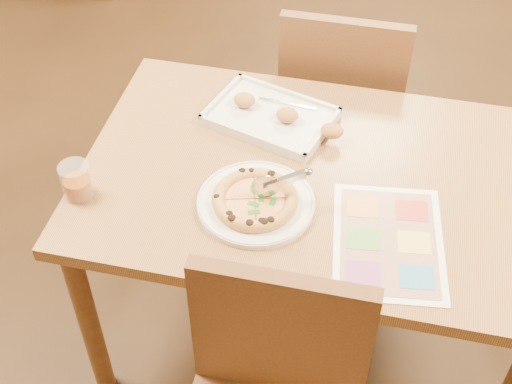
% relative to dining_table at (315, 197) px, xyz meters
% --- Properties ---
extents(dining_table, '(1.30, 0.85, 0.72)m').
position_rel_dining_table_xyz_m(dining_table, '(0.00, 0.00, 0.00)').
color(dining_table, olive).
rests_on(dining_table, ground).
extents(chair_far, '(0.42, 0.42, 0.47)m').
position_rel_dining_table_xyz_m(chair_far, '(-0.00, 0.60, -0.07)').
color(chair_far, brown).
rests_on(chair_far, ground).
extents(plate, '(0.35, 0.35, 0.02)m').
position_rel_dining_table_xyz_m(plate, '(-0.14, -0.15, 0.09)').
color(plate, silver).
rests_on(plate, dining_table).
extents(pizza, '(0.23, 0.23, 0.03)m').
position_rel_dining_table_xyz_m(pizza, '(-0.14, -0.16, 0.11)').
color(pizza, '#E39C4D').
rests_on(pizza, plate).
extents(pizza_cutter, '(0.15, 0.06, 0.09)m').
position_rel_dining_table_xyz_m(pizza_cutter, '(-0.08, -0.13, 0.17)').
color(pizza_cutter, silver).
rests_on(pizza_cutter, pizza).
extents(appetizer_tray, '(0.43, 0.34, 0.06)m').
position_rel_dining_table_xyz_m(appetizer_tray, '(-0.16, 0.20, 0.10)').
color(appetizer_tray, silver).
rests_on(appetizer_tray, dining_table).
extents(glass_tumbler, '(0.08, 0.08, 0.10)m').
position_rel_dining_table_xyz_m(glass_tumbler, '(-0.61, -0.22, 0.13)').
color(glass_tumbler, '#873D0A').
rests_on(glass_tumbler, dining_table).
extents(menu, '(0.32, 0.42, 0.00)m').
position_rel_dining_table_xyz_m(menu, '(0.21, -0.20, 0.09)').
color(menu, white).
rests_on(menu, dining_table).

